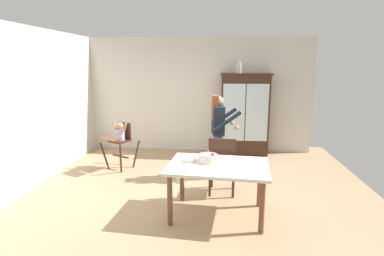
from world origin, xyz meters
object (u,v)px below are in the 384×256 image
at_px(ceramic_vase, 239,68).
at_px(birthday_cake, 208,158).
at_px(dining_table, 218,172).
at_px(china_cabinet, 245,114).
at_px(high_chair_with_toddler, 120,137).
at_px(dining_chair_far_side, 222,162).
at_px(adult_person, 218,126).
at_px(serving_bowl, 190,159).

height_order(ceramic_vase, birthday_cake, ceramic_vase).
relative_size(ceramic_vase, dining_table, 0.19).
distance_m(china_cabinet, high_chair_with_toddler, 2.86).
distance_m(high_chair_with_toddler, dining_chair_far_side, 2.31).
xyz_separation_m(ceramic_vase, adult_person, (-0.42, -1.57, -1.03)).
bearing_deg(dining_chair_far_side, adult_person, -80.91).
bearing_deg(adult_person, china_cabinet, -29.15).
bearing_deg(high_chair_with_toddler, serving_bowl, -20.01).
distance_m(dining_table, dining_chair_far_side, 0.69).
xyz_separation_m(dining_table, dining_chair_far_side, (0.06, 0.68, -0.09)).
height_order(adult_person, birthday_cake, adult_person).
height_order(high_chair_with_toddler, dining_table, high_chair_with_toddler).
xyz_separation_m(high_chair_with_toddler, dining_chair_far_side, (2.03, -1.10, -0.10)).
bearing_deg(dining_table, serving_bowl, 162.04).
relative_size(adult_person, dining_chair_far_side, 1.59).
bearing_deg(serving_bowl, china_cabinet, 71.68).
relative_size(china_cabinet, dining_chair_far_side, 1.96).
height_order(ceramic_vase, dining_chair_far_side, ceramic_vase).
height_order(birthday_cake, serving_bowl, birthday_cake).
bearing_deg(serving_bowl, ceramic_vase, 74.70).
xyz_separation_m(dining_table, serving_bowl, (-0.40, 0.13, 0.13)).
bearing_deg(china_cabinet, high_chair_with_toddler, -153.53).
xyz_separation_m(high_chair_with_toddler, adult_person, (1.96, -0.30, 0.31)).
bearing_deg(birthday_cake, high_chair_with_toddler, 137.56).
xyz_separation_m(adult_person, birthday_cake, (-0.12, -1.38, -0.17)).
bearing_deg(adult_person, high_chair_with_toddler, 72.80).
height_order(dining_table, serving_bowl, serving_bowl).
xyz_separation_m(high_chair_with_toddler, birthday_cake, (1.83, -1.68, 0.14)).
relative_size(high_chair_with_toddler, birthday_cake, 3.39).
bearing_deg(birthday_cake, china_cabinet, 76.40).
bearing_deg(dining_chair_far_side, birthday_cake, 74.43).
bearing_deg(high_chair_with_toddler, china_cabinet, 52.90).
height_order(ceramic_vase, adult_person, ceramic_vase).
bearing_deg(china_cabinet, adult_person, -110.60).
xyz_separation_m(china_cabinet, dining_table, (-0.57, -3.05, -0.30)).
xyz_separation_m(dining_table, birthday_cake, (-0.14, 0.11, 0.15)).
relative_size(china_cabinet, ceramic_vase, 6.95).
height_order(china_cabinet, adult_person, china_cabinet).
bearing_deg(china_cabinet, dining_table, -100.61).
relative_size(dining_table, serving_bowl, 7.93).
bearing_deg(birthday_cake, ceramic_vase, 79.52).
relative_size(china_cabinet, birthday_cake, 6.70).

